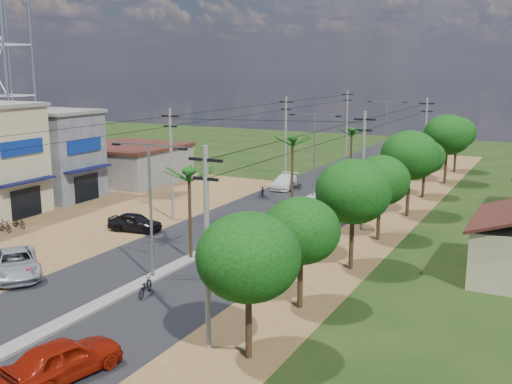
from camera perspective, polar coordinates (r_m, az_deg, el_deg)
ground at (r=35.86m, az=-9.75°, el=-8.18°), size 160.00×160.00×0.00m
road at (r=48.10m, az=1.01°, el=-2.81°), size 12.00×110.00×0.04m
median at (r=50.71m, az=2.51°, el=-1.97°), size 1.00×90.00×0.18m
dirt_lot_west at (r=51.17m, az=-17.87°, el=-2.50°), size 18.00×46.00×0.04m
dirt_shoulder_east at (r=45.13m, az=10.76°, el=-4.01°), size 5.00×90.00×0.03m
shophouse_grey at (r=59.44m, az=-18.83°, el=3.44°), size 9.00×6.40×8.30m
low_shed at (r=66.38m, az=-11.93°, el=2.71°), size 10.40×10.40×3.95m
tree_east_a at (r=24.73m, az=-0.72°, el=-6.23°), size 4.40×4.40×6.37m
tree_east_b at (r=30.12m, az=4.30°, el=-3.70°), size 4.00×4.00×5.83m
tree_east_c at (r=36.21m, az=9.24°, el=0.04°), size 4.60×4.60×6.83m
tree_east_d at (r=42.98m, az=11.75°, el=1.08°), size 4.20×4.20×6.13m
tree_east_e at (r=50.48m, az=14.47°, el=3.38°), size 4.80×4.80×7.14m
tree_east_f at (r=58.48m, az=15.79°, el=3.23°), size 3.80×3.80×5.52m
tree_east_g at (r=66.02m, az=17.79°, el=5.23°), size 5.00×5.00×7.38m
tree_east_h at (r=73.99m, az=18.59°, el=5.35°), size 4.40×4.40×6.52m
palm_median_near at (r=37.58m, az=-6.39°, el=1.59°), size 2.00×2.00×6.15m
palm_median_mid at (r=51.46m, az=3.51°, el=4.80°), size 2.00×2.00×6.55m
palm_median_far at (r=66.40m, az=9.10°, el=5.69°), size 2.00×2.00×5.85m
streetlight_near at (r=34.53m, az=-10.03°, el=-0.69°), size 5.10×0.18×8.00m
streetlight_mid at (r=56.18m, az=5.55°, el=4.21°), size 5.10×0.18×8.00m
streetlight_far at (r=79.81m, az=12.27°, el=6.23°), size 5.10×0.18×8.00m
utility_pole_w_b at (r=48.12m, az=-8.07°, el=2.84°), size 1.60×0.24×9.00m
utility_pole_w_c at (r=67.13m, az=2.84°, el=5.46°), size 1.60×0.24×9.00m
utility_pole_w_d at (r=86.60m, az=8.64°, el=6.76°), size 1.60×0.24×9.00m
utility_pole_e_a at (r=25.61m, az=-4.70°, el=-5.01°), size 1.60×0.24×9.00m
utility_pole_e_b at (r=45.32m, az=10.14°, el=2.23°), size 1.60×0.24×9.00m
utility_pole_e_c at (r=66.48m, az=15.81°, el=4.97°), size 1.60×0.24×9.00m
car_red_near at (r=25.74m, az=-17.81°, el=-14.93°), size 2.99×5.08×1.62m
car_silver_mid at (r=44.43m, az=0.86°, el=-3.22°), size 2.84×4.08×1.27m
car_white_far at (r=61.00m, az=2.71°, el=0.95°), size 2.64×5.00×1.38m
car_parked_silver at (r=38.28m, az=-21.92°, el=-6.38°), size 5.93×5.35×1.53m
car_parked_dark at (r=45.96m, az=-11.46°, el=-2.87°), size 4.31×2.28×1.40m
moto_rider_east at (r=33.28m, az=-10.51°, el=-8.87°), size 1.28×2.07×1.03m
moto_rider_west_a at (r=57.75m, az=0.64°, el=0.15°), size 1.33×1.98×0.98m
moto_rider_west_b at (r=59.96m, az=3.79°, el=0.57°), size 1.12×1.74×1.02m
roadside_sign at (r=36.80m, az=-20.38°, el=-7.40°), size 0.31×1.22×1.02m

